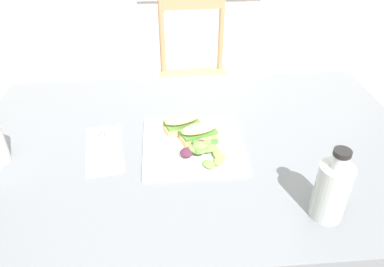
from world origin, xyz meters
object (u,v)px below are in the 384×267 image
at_px(chair_wooden_far, 194,80).
at_px(sandwich_half_front, 199,133).
at_px(plate_lunch, 193,145).
at_px(dining_table, 195,171).
at_px(bottle_cold_brew, 331,193).
at_px(sandwich_half_back, 182,123).
at_px(fork_on_napkin, 104,145).

xyz_separation_m(chair_wooden_far, sandwich_half_front, (-0.08, -1.00, 0.33)).
bearing_deg(plate_lunch, dining_table, 69.17).
xyz_separation_m(dining_table, bottle_cold_brew, (0.29, -0.32, 0.18)).
height_order(plate_lunch, sandwich_half_front, sandwich_half_front).
bearing_deg(sandwich_half_front, plate_lunch, -139.24).
xyz_separation_m(dining_table, sandwich_half_back, (-0.04, 0.05, 0.15)).
height_order(chair_wooden_far, sandwich_half_back, chair_wooden_far).
xyz_separation_m(dining_table, plate_lunch, (-0.01, -0.02, 0.12)).
relative_size(plate_lunch, fork_on_napkin, 1.61).
bearing_deg(fork_on_napkin, bottle_cold_brew, -29.59).
bearing_deg(bottle_cold_brew, sandwich_half_back, 130.92).
relative_size(sandwich_half_back, bottle_cold_brew, 0.65).
xyz_separation_m(plate_lunch, sandwich_half_back, (-0.03, 0.07, 0.03)).
bearing_deg(dining_table, sandwich_half_front, -20.63).
distance_m(chair_wooden_far, sandwich_half_front, 1.06).
xyz_separation_m(sandwich_half_back, bottle_cold_brew, (0.32, -0.37, 0.03)).
relative_size(plate_lunch, bottle_cold_brew, 1.54).
bearing_deg(dining_table, plate_lunch, -110.83).
bearing_deg(chair_wooden_far, bottle_cold_brew, -81.40).
distance_m(sandwich_half_front, fork_on_napkin, 0.29).
bearing_deg(bottle_cold_brew, sandwich_half_front, 131.16).
relative_size(dining_table, bottle_cold_brew, 7.09).
relative_size(chair_wooden_far, plate_lunch, 2.91).
height_order(plate_lunch, sandwich_half_back, sandwich_half_back).
bearing_deg(sandwich_half_back, bottle_cold_brew, -49.08).
distance_m(chair_wooden_far, sandwich_half_back, 1.01).
bearing_deg(plate_lunch, chair_wooden_far, 84.65).
height_order(dining_table, chair_wooden_far, chair_wooden_far).
relative_size(chair_wooden_far, sandwich_half_back, 6.97).
relative_size(plate_lunch, sandwich_half_back, 2.39).
distance_m(dining_table, fork_on_napkin, 0.30).
bearing_deg(sandwich_half_back, sandwich_half_front, -50.46).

